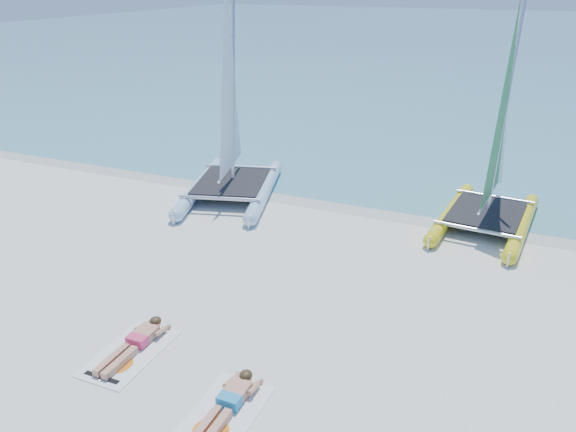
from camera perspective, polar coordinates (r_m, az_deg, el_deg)
name	(u,v)px	position (r m, az deg, el deg)	size (l,w,h in m)	color
ground	(303,299)	(12.01, 1.57, -8.45)	(140.00, 140.00, 0.00)	white
sea	(506,35)	(72.88, 21.28, 16.74)	(140.00, 115.00, 0.01)	#6CB4B2
wet_sand_strip	(373,208)	(16.70, 8.64, 0.77)	(140.00, 1.40, 0.01)	beige
catamaran_blue	(230,127)	(17.14, -5.93, 8.98)	(3.82, 5.70, 7.13)	#AACDDF
catamaran_yellow	(498,150)	(16.11, 20.58, 6.32)	(2.67, 5.14, 6.43)	yellow
towel_a	(130,353)	(10.85, -15.78, -13.24)	(1.00, 1.85, 0.02)	white
sunbather_a	(136,342)	(10.90, -15.21, -12.26)	(0.37, 1.73, 0.26)	tan
towel_b	(222,416)	(9.29, -6.70, -19.56)	(1.00, 1.85, 0.02)	white
sunbather_b	(228,403)	(9.34, -6.12, -18.36)	(0.37, 1.73, 0.26)	tan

